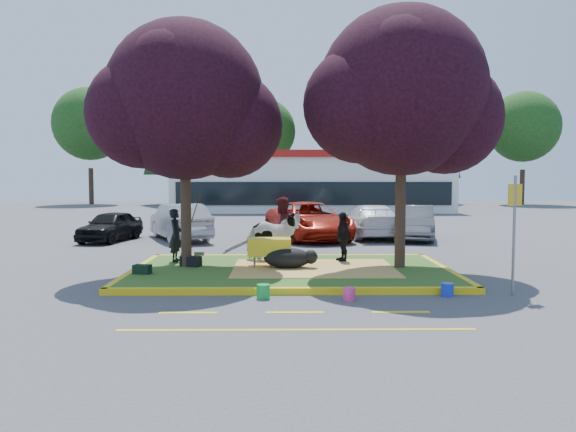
{
  "coord_description": "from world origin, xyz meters",
  "views": [
    {
      "loc": [
        -0.25,
        -14.57,
        2.54
      ],
      "look_at": [
        -0.07,
        0.5,
        1.49
      ],
      "focal_mm": 35.0,
      "sensor_mm": 36.0,
      "label": 1
    }
  ],
  "objects_px": {
    "bucket_pink": "(349,294)",
    "wheelbarrow": "(270,247)",
    "bucket_green": "(263,292)",
    "car_black": "(110,226)",
    "calf": "(288,258)",
    "bucket_blue": "(447,290)",
    "handler": "(176,235)",
    "cow": "(273,236)",
    "car_silver": "(180,222)",
    "sign_post": "(514,221)"
  },
  "relations": [
    {
      "from": "calf",
      "to": "bucket_green",
      "type": "relative_size",
      "value": 4.17
    },
    {
      "from": "handler",
      "to": "car_silver",
      "type": "relative_size",
      "value": 0.34
    },
    {
      "from": "sign_post",
      "to": "wheelbarrow",
      "type": "bearing_deg",
      "value": 129.94
    },
    {
      "from": "calf",
      "to": "handler",
      "type": "height_order",
      "value": "handler"
    },
    {
      "from": "bucket_green",
      "to": "bucket_pink",
      "type": "height_order",
      "value": "bucket_green"
    },
    {
      "from": "bucket_green",
      "to": "bucket_blue",
      "type": "xyz_separation_m",
      "value": [
        3.92,
        0.18,
        -0.01
      ]
    },
    {
      "from": "cow",
      "to": "handler",
      "type": "xyz_separation_m",
      "value": [
        -2.74,
        0.04,
        0.03
      ]
    },
    {
      "from": "bucket_green",
      "to": "car_silver",
      "type": "bearing_deg",
      "value": 108.66
    },
    {
      "from": "handler",
      "to": "car_black",
      "type": "xyz_separation_m",
      "value": [
        -3.8,
        6.41,
        -0.3
      ]
    },
    {
      "from": "calf",
      "to": "bucket_blue",
      "type": "relative_size",
      "value": 4.4
    },
    {
      "from": "cow",
      "to": "car_silver",
      "type": "distance_m",
      "value": 7.85
    },
    {
      "from": "bucket_blue",
      "to": "car_black",
      "type": "bearing_deg",
      "value": 134.68
    },
    {
      "from": "calf",
      "to": "bucket_pink",
      "type": "height_order",
      "value": "calf"
    },
    {
      "from": "bucket_pink",
      "to": "bucket_green",
      "type": "bearing_deg",
      "value": 173.54
    },
    {
      "from": "sign_post",
      "to": "calf",
      "type": "bearing_deg",
      "value": 129.58
    },
    {
      "from": "bucket_pink",
      "to": "wheelbarrow",
      "type": "bearing_deg",
      "value": 116.52
    },
    {
      "from": "calf",
      "to": "car_black",
      "type": "height_order",
      "value": "car_black"
    },
    {
      "from": "wheelbarrow",
      "to": "car_silver",
      "type": "xyz_separation_m",
      "value": [
        -3.79,
        7.8,
        0.05
      ]
    },
    {
      "from": "bucket_green",
      "to": "bucket_pink",
      "type": "bearing_deg",
      "value": -6.46
    },
    {
      "from": "handler",
      "to": "bucket_pink",
      "type": "height_order",
      "value": "handler"
    },
    {
      "from": "wheelbarrow",
      "to": "car_silver",
      "type": "height_order",
      "value": "car_silver"
    },
    {
      "from": "car_silver",
      "to": "sign_post",
      "type": "bearing_deg",
      "value": 105.62
    },
    {
      "from": "wheelbarrow",
      "to": "bucket_pink",
      "type": "bearing_deg",
      "value": -64.33
    },
    {
      "from": "bucket_pink",
      "to": "car_black",
      "type": "distance_m",
      "value": 13.56
    },
    {
      "from": "handler",
      "to": "car_silver",
      "type": "bearing_deg",
      "value": 11.34
    },
    {
      "from": "cow",
      "to": "wheelbarrow",
      "type": "relative_size",
      "value": 0.83
    },
    {
      "from": "sign_post",
      "to": "bucket_blue",
      "type": "bearing_deg",
      "value": 162.9
    },
    {
      "from": "cow",
      "to": "car_black",
      "type": "relative_size",
      "value": 0.48
    },
    {
      "from": "handler",
      "to": "wheelbarrow",
      "type": "height_order",
      "value": "handler"
    },
    {
      "from": "calf",
      "to": "sign_post",
      "type": "bearing_deg",
      "value": -17.23
    },
    {
      "from": "cow",
      "to": "car_black",
      "type": "bearing_deg",
      "value": 60.96
    },
    {
      "from": "cow",
      "to": "wheelbarrow",
      "type": "xyz_separation_m",
      "value": [
        -0.06,
        -0.96,
        -0.19
      ]
    },
    {
      "from": "cow",
      "to": "handler",
      "type": "relative_size",
      "value": 1.13
    },
    {
      "from": "calf",
      "to": "handler",
      "type": "xyz_separation_m",
      "value": [
        -3.14,
        1.21,
        0.48
      ]
    },
    {
      "from": "bucket_green",
      "to": "car_black",
      "type": "distance_m",
      "value": 12.4
    },
    {
      "from": "bucket_green",
      "to": "bucket_blue",
      "type": "bearing_deg",
      "value": 2.63
    },
    {
      "from": "wheelbarrow",
      "to": "bucket_pink",
      "type": "height_order",
      "value": "wheelbarrow"
    },
    {
      "from": "calf",
      "to": "car_silver",
      "type": "relative_size",
      "value": 0.28
    },
    {
      "from": "sign_post",
      "to": "cow",
      "type": "bearing_deg",
      "value": 122.27
    },
    {
      "from": "sign_post",
      "to": "bucket_green",
      "type": "relative_size",
      "value": 8.59
    },
    {
      "from": "handler",
      "to": "calf",
      "type": "bearing_deg",
      "value": -109.06
    },
    {
      "from": "handler",
      "to": "wheelbarrow",
      "type": "distance_m",
      "value": 2.86
    },
    {
      "from": "handler",
      "to": "bucket_pink",
      "type": "distance_m",
      "value": 6.25
    },
    {
      "from": "calf",
      "to": "wheelbarrow",
      "type": "distance_m",
      "value": 0.57
    },
    {
      "from": "cow",
      "to": "bucket_blue",
      "type": "height_order",
      "value": "cow"
    },
    {
      "from": "wheelbarrow",
      "to": "bucket_blue",
      "type": "distance_m",
      "value": 4.92
    },
    {
      "from": "cow",
      "to": "calf",
      "type": "distance_m",
      "value": 1.32
    },
    {
      "from": "sign_post",
      "to": "bucket_blue",
      "type": "xyz_separation_m",
      "value": [
        -1.44,
        -0.1,
        -1.45
      ]
    },
    {
      "from": "handler",
      "to": "sign_post",
      "type": "height_order",
      "value": "sign_post"
    },
    {
      "from": "calf",
      "to": "sign_post",
      "type": "xyz_separation_m",
      "value": [
        4.82,
        -2.71,
        1.17
      ]
    }
  ]
}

